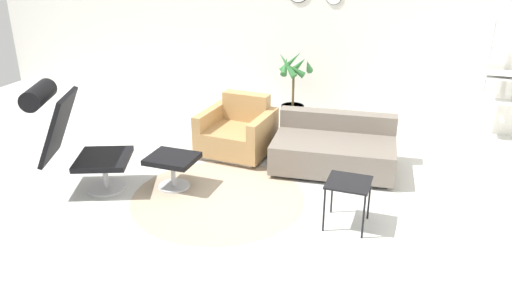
% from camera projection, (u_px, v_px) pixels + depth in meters
% --- Properties ---
extents(ground_plane, '(12.00, 12.00, 0.00)m').
position_uv_depth(ground_plane, '(250.00, 193.00, 5.59)').
color(ground_plane, silver).
extents(wall_back, '(12.00, 0.09, 2.80)m').
position_uv_depth(wall_back, '(317.00, 26.00, 7.63)').
color(wall_back, silver).
rests_on(wall_back, ground_plane).
extents(round_rug, '(1.90, 1.90, 0.01)m').
position_uv_depth(round_rug, '(218.00, 198.00, 5.47)').
color(round_rug, tan).
rests_on(round_rug, ground_plane).
extents(lounge_chair, '(1.13, 0.92, 1.22)m').
position_uv_depth(lounge_chair, '(68.00, 129.00, 5.39)').
color(lounge_chair, '#BCBCC1').
rests_on(lounge_chair, ground_plane).
extents(ottoman, '(0.53, 0.45, 0.38)m').
position_uv_depth(ottoman, '(173.00, 163.00, 5.61)').
color(ottoman, '#BCBCC1').
rests_on(ottoman, ground_plane).
extents(armchair_red, '(0.91, 0.86, 0.75)m').
position_uv_depth(armchair_red, '(238.00, 133.00, 6.53)').
color(armchair_red, silver).
rests_on(armchair_red, ground_plane).
extents(couch_low, '(1.55, 1.08, 0.62)m').
position_uv_depth(couch_low, '(334.00, 150.00, 6.10)').
color(couch_low, black).
rests_on(couch_low, ground_plane).
extents(side_table, '(0.42, 0.42, 0.48)m').
position_uv_depth(side_table, '(348.00, 187.00, 4.80)').
color(side_table, black).
rests_on(side_table, ground_plane).
extents(potted_plant, '(0.56, 0.53, 1.11)m').
position_uv_depth(potted_plant, '(293.00, 96.00, 7.54)').
color(potted_plant, '#333338').
rests_on(potted_plant, ground_plane).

